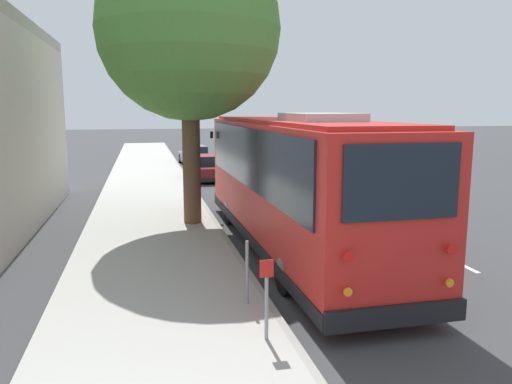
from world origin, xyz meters
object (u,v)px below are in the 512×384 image
shuttle_bus (293,177)px  sign_post_far (247,273)px  fire_hydrant (189,188)px  sign_post_near (267,298)px  parked_sedan_gray (195,156)px  street_tree (188,17)px  parked_sedan_maroon (207,168)px

shuttle_bus → sign_post_far: bearing=151.6°
fire_hydrant → sign_post_far: bearing=-179.9°
sign_post_near → fire_hydrant: 12.83m
shuttle_bus → sign_post_far: size_ratio=9.47×
fire_hydrant → sign_post_near: bearing=-179.9°
parked_sedan_gray → sign_post_far: size_ratio=3.56×
parked_sedan_gray → sign_post_near: sign_post_near is taller
sign_post_far → street_tree: bearing=2.6°
street_tree → sign_post_near: size_ratio=7.37×
street_tree → sign_post_near: bearing=-177.9°
parked_sedan_maroon → street_tree: (-10.50, 1.84, 5.87)m
street_tree → fire_hydrant: (4.22, -0.29, -5.92)m
shuttle_bus → sign_post_far: 4.49m
sign_post_far → fire_hydrant: size_ratio=1.49×
sign_post_near → sign_post_far: (1.48, 0.00, -0.07)m
parked_sedan_gray → shuttle_bus: bearing=176.4°
parked_sedan_maroon → sign_post_far: (-17.63, 1.53, 0.15)m
fire_hydrant → street_tree: bearing=176.1°
shuttle_bus → street_tree: street_tree is taller
parked_sedan_maroon → sign_post_near: bearing=173.6°
parked_sedan_gray → fire_hydrant: 13.66m
sign_post_near → fire_hydrant: (12.82, 0.03, -0.27)m
street_tree → sign_post_near: 10.30m
shuttle_bus → parked_sedan_gray: shuttle_bus is taller
fire_hydrant → shuttle_bus: bearing=-164.7°
sign_post_near → shuttle_bus: bearing=-20.9°
parked_sedan_maroon → fire_hydrant: bearing=164.3°
sign_post_far → fire_hydrant: (11.34, 0.03, -0.20)m
parked_sedan_maroon → parked_sedan_gray: 7.28m
parked_sedan_gray → fire_hydrant: size_ratio=5.30×
shuttle_bus → sign_post_far: shuttle_bus is taller
parked_sedan_gray → fire_hydrant: bearing=168.4°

